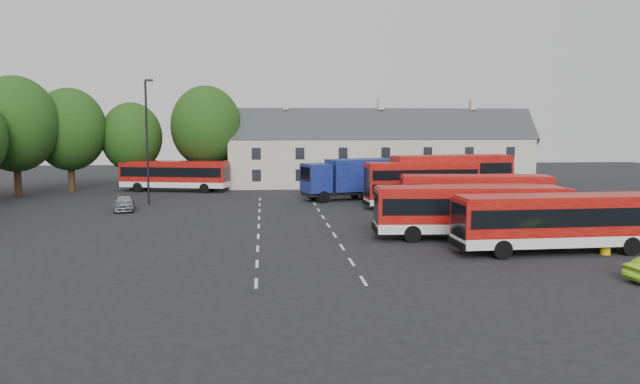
# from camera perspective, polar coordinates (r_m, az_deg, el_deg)

# --- Properties ---
(ground) EXTENTS (140.00, 140.00, 0.00)m
(ground) POSITION_cam_1_polar(r_m,az_deg,el_deg) (42.83, -5.65, -3.58)
(ground) COLOR black
(ground) RESTS_ON ground
(lane_markings) EXTENTS (5.15, 33.80, 0.01)m
(lane_markings) POSITION_cam_1_polar(r_m,az_deg,el_deg) (44.85, -2.43, -3.10)
(lane_markings) COLOR beige
(lane_markings) RESTS_ON ground
(treeline) EXTENTS (29.92, 32.59, 12.01)m
(treeline) POSITION_cam_1_polar(r_m,az_deg,el_deg) (65.09, -24.24, 5.19)
(treeline) COLOR black
(treeline) RESTS_ON ground
(terrace_houses) EXTENTS (35.70, 7.13, 10.06)m
(terrace_houses) POSITION_cam_1_polar(r_m,az_deg,el_deg) (73.55, 5.50, 3.59)
(terrace_houses) COLOR beige
(terrace_houses) RESTS_ON ground
(bus_row_a) EXTENTS (11.79, 3.15, 3.31)m
(bus_row_a) POSITION_cam_1_polar(r_m,az_deg,el_deg) (37.70, 20.90, -2.26)
(bus_row_a) COLOR silver
(bus_row_a) RESTS_ON ground
(bus_row_b) EXTENTS (12.00, 3.54, 3.35)m
(bus_row_b) POSITION_cam_1_polar(r_m,az_deg,el_deg) (40.63, 13.47, -1.39)
(bus_row_b) COLOR silver
(bus_row_b) RESTS_ON ground
(bus_row_c) EXTENTS (10.01, 3.81, 2.76)m
(bus_row_c) POSITION_cam_1_polar(r_m,az_deg,el_deg) (45.17, 16.54, -1.16)
(bus_row_c) COLOR silver
(bus_row_c) RESTS_ON ground
(bus_row_d) EXTENTS (10.32, 3.19, 2.87)m
(bus_row_d) POSITION_cam_1_polar(r_m,az_deg,el_deg) (46.53, 13.76, -0.79)
(bus_row_d) COLOR silver
(bus_row_d) RESTS_ON ground
(bus_row_e) EXTENTS (11.84, 3.98, 3.28)m
(bus_row_e) POSITION_cam_1_polar(r_m,az_deg,el_deg) (50.33, 14.00, 0.01)
(bus_row_e) COLOR silver
(bus_row_e) RESTS_ON ground
(bus_dd_south) EXTENTS (9.90, 3.14, 3.99)m
(bus_dd_south) POSITION_cam_1_polar(r_m,az_deg,el_deg) (54.50, 9.25, 0.91)
(bus_dd_south) COLOR silver
(bus_dd_south) RESTS_ON ground
(bus_dd_north) EXTENTS (11.16, 4.07, 4.47)m
(bus_dd_north) POSITION_cam_1_polar(r_m,az_deg,el_deg) (57.12, 11.94, 1.38)
(bus_dd_north) COLOR silver
(bus_dd_north) RESTS_ON ground
(bus_north) EXTENTS (11.85, 5.25, 3.27)m
(bus_north) POSITION_cam_1_polar(r_m,az_deg,el_deg) (68.80, -13.14, 1.68)
(bus_north) COLOR silver
(bus_north) RESTS_ON ground
(box_truck) EXTENTS (9.30, 5.40, 3.88)m
(box_truck) POSITION_cam_1_polar(r_m,az_deg,el_deg) (59.80, 2.70, 1.37)
(box_truck) COLOR black
(box_truck) RESTS_ON ground
(silver_car) EXTENTS (2.27, 4.28, 1.39)m
(silver_car) POSITION_cam_1_polar(r_m,az_deg,el_deg) (54.94, -17.45, -0.92)
(silver_car) COLOR #A7A9AE
(silver_car) RESTS_ON ground
(grit_bin) EXTENTS (0.57, 0.57, 0.71)m
(grit_bin) POSITION_cam_1_polar(r_m,az_deg,el_deg) (38.59, 24.63, -4.69)
(grit_bin) COLOR gold
(grit_bin) RESTS_ON ground
(lamppost) EXTENTS (0.77, 0.32, 11.21)m
(lamppost) POSITION_cam_1_polar(r_m,az_deg,el_deg) (58.03, -15.52, 4.76)
(lamppost) COLOR black
(lamppost) RESTS_ON ground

